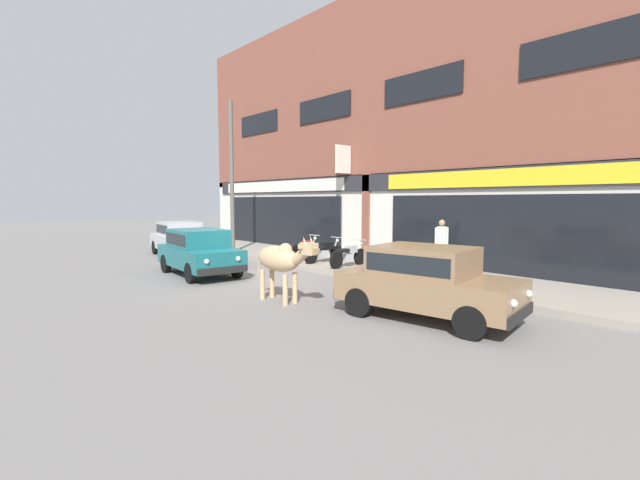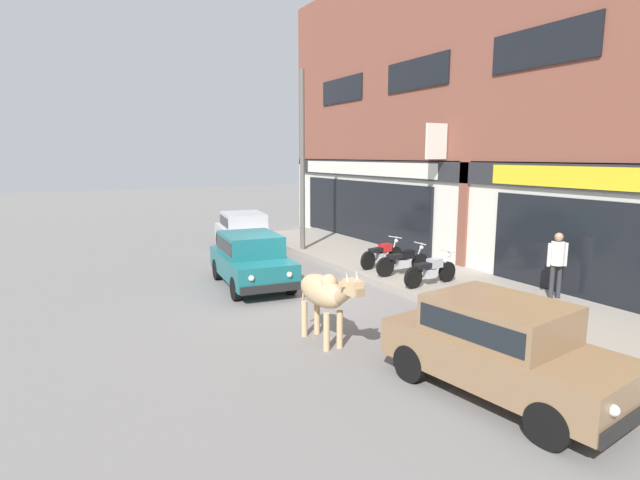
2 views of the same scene
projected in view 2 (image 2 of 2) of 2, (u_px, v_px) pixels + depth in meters
ground_plane at (301, 294)px, 13.00m from camera, size 90.00×90.00×0.00m
sidewalk at (418, 274)px, 14.81m from camera, size 19.00×3.41×0.16m
shop_building at (475, 106)px, 14.91m from camera, size 23.00×1.40×10.45m
cow at (324, 293)px, 9.42m from camera, size 2.15×0.55×1.61m
car_0 at (243, 230)px, 18.70m from camera, size 3.76×2.09×1.46m
car_1 at (251, 257)px, 13.65m from camera, size 3.72×1.93×1.46m
car_2 at (501, 343)px, 7.40m from camera, size 3.76×2.08×1.46m
motorcycle_0 at (382, 254)px, 15.40m from camera, size 0.64×1.79×0.88m
motorcycle_1 at (403, 261)px, 14.41m from camera, size 0.52×1.81×0.88m
motorcycle_2 at (431, 271)px, 13.21m from camera, size 0.52×1.81×0.88m
pedestrian at (557, 258)px, 11.89m from camera, size 0.32×0.47×1.60m
utility_pole at (302, 162)px, 17.85m from camera, size 0.18×0.18×6.37m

